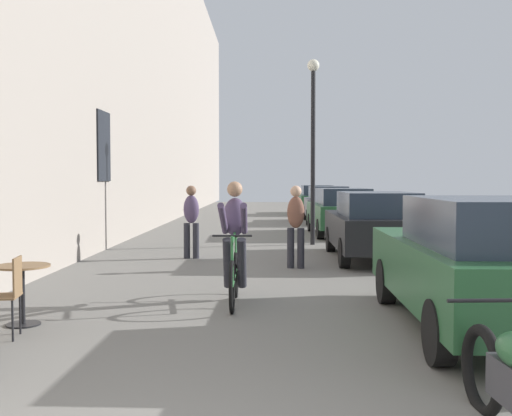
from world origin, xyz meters
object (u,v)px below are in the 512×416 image
object	(u,v)px
pedestrian_mid	(191,218)
parked_car_fifth	(316,199)
cyclist_on_bicycle	(234,245)
street_lamp	(313,128)
parked_car_third	(341,211)
parked_car_second	(374,225)
cafe_table_mid	(23,282)
parked_car_fourth	(327,204)
cafe_chair_mid_toward_street	(8,291)
pedestrian_near	(296,222)
parked_car_nearest	(483,262)

from	to	relation	value
pedestrian_mid	parked_car_fifth	xyz separation A→B (m)	(4.13, 17.20, -0.15)
cyclist_on_bicycle	pedestrian_mid	size ratio (longest dim) A/B	1.10
pedestrian_mid	cyclist_on_bicycle	bearing A→B (deg)	-75.81
street_lamp	parked_car_third	xyz separation A→B (m)	(1.08, 2.76, -2.35)
pedestrian_mid	parked_car_third	size ratio (longest dim) A/B	0.38
parked_car_second	cafe_table_mid	bearing A→B (deg)	-131.03
parked_car_fourth	cafe_table_mid	bearing A→B (deg)	-107.20
street_lamp	pedestrian_mid	bearing A→B (deg)	-135.10
cyclist_on_bicycle	street_lamp	bearing A→B (deg)	77.60
cafe_chair_mid_toward_street	parked_car_second	distance (m)	8.36
parked_car_third	cyclist_on_bicycle	bearing A→B (deg)	-104.86
cafe_chair_mid_toward_street	pedestrian_mid	size ratio (longest dim) A/B	0.55
pedestrian_near	parked_car_fifth	world-z (taller)	pedestrian_near
cafe_table_mid	parked_car_fourth	world-z (taller)	parked_car_fourth
cyclist_on_bicycle	pedestrian_near	distance (m)	3.49
cafe_table_mid	parked_car_second	world-z (taller)	parked_car_second
cyclist_on_bicycle	pedestrian_mid	xyz separation A→B (m)	(-1.20, 4.76, 0.09)
parked_car_fourth	parked_car_third	bearing A→B (deg)	-91.23
cafe_chair_mid_toward_street	pedestrian_near	xyz separation A→B (m)	(3.40, 5.31, 0.39)
street_lamp	parked_car_fifth	xyz separation A→B (m)	(1.25, 14.32, -2.35)
pedestrian_near	pedestrian_mid	distance (m)	2.64
street_lamp	parked_car_nearest	bearing A→B (deg)	-82.42
cyclist_on_bicycle	parked_car_second	bearing A→B (deg)	59.03
parked_car_nearest	parked_car_fifth	distance (m)	23.56
pedestrian_near	parked_car_fourth	bearing A→B (deg)	81.56
cafe_table_mid	parked_car_second	xyz separation A→B (m)	(5.22, 5.99, 0.24)
cafe_table_mid	pedestrian_mid	world-z (taller)	pedestrian_mid
pedestrian_mid	street_lamp	size ratio (longest dim) A/B	0.33
pedestrian_mid	parked_car_fifth	distance (m)	17.69
pedestrian_mid	parked_car_fourth	distance (m)	11.78
cyclist_on_bicycle	pedestrian_mid	world-z (taller)	cyclist_on_bicycle
parked_car_second	parked_car_fourth	size ratio (longest dim) A/B	0.99
pedestrian_mid	parked_car_fifth	size ratio (longest dim) A/B	0.39
cyclist_on_bicycle	parked_car_fourth	xyz separation A→B (m)	(2.87, 15.81, -0.05)
cafe_chair_mid_toward_street	pedestrian_near	world-z (taller)	pedestrian_near
parked_car_second	parked_car_third	distance (m)	5.78
street_lamp	parked_car_fourth	size ratio (longest dim) A/B	1.17
parked_car_third	cafe_chair_mid_toward_street	bearing A→B (deg)	-112.55
street_lamp	parked_car_third	bearing A→B (deg)	68.63
pedestrian_mid	parked_car_second	xyz separation A→B (m)	(3.97, -0.15, -0.14)
street_lamp	parked_car_fourth	world-z (taller)	street_lamp
cafe_chair_mid_toward_street	cyclist_on_bicycle	bearing A→B (deg)	39.74
pedestrian_mid	street_lamp	distance (m)	4.63
cafe_table_mid	pedestrian_near	xyz separation A→B (m)	(3.47, 4.72, 0.39)
parked_car_nearest	parked_car_second	world-z (taller)	parked_car_nearest
street_lamp	parked_car_second	xyz separation A→B (m)	(1.09, -3.02, -2.34)
street_lamp	parked_car_fifth	world-z (taller)	street_lamp
street_lamp	pedestrian_near	bearing A→B (deg)	-98.68
cafe_chair_mid_toward_street	parked_car_fourth	world-z (taller)	parked_car_fourth
cafe_chair_mid_toward_street	parked_car_third	size ratio (longest dim) A/B	0.21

